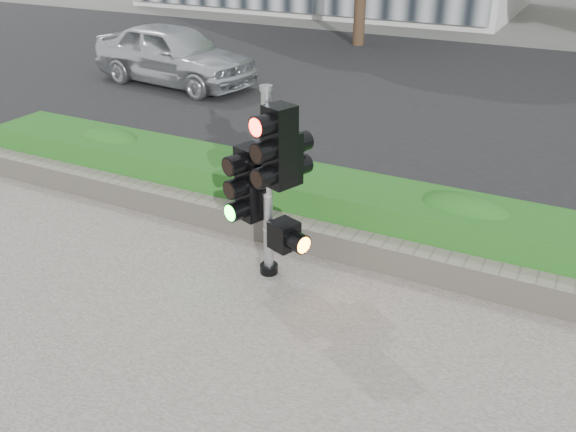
% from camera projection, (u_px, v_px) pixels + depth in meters
% --- Properties ---
extents(ground, '(120.00, 120.00, 0.00)m').
position_uv_depth(ground, '(248.00, 339.00, 6.08)').
color(ground, '#51514C').
rests_on(ground, ground).
extents(road, '(60.00, 13.00, 0.02)m').
position_uv_depth(road, '(469.00, 97.00, 14.03)').
color(road, black).
rests_on(road, ground).
extents(curb, '(60.00, 0.25, 0.12)m').
position_uv_depth(curb, '(362.00, 211.00, 8.56)').
color(curb, gray).
rests_on(curb, ground).
extents(stone_wall, '(12.00, 0.32, 0.34)m').
position_uv_depth(stone_wall, '(326.00, 240.00, 7.50)').
color(stone_wall, gray).
rests_on(stone_wall, sidewalk).
extents(hedge, '(12.00, 1.00, 0.68)m').
position_uv_depth(hedge, '(347.00, 208.00, 7.95)').
color(hedge, green).
rests_on(hedge, sidewalk).
extents(traffic_signal, '(0.82, 0.69, 2.22)m').
position_uv_depth(traffic_signal, '(272.00, 176.00, 6.61)').
color(traffic_signal, black).
rests_on(traffic_signal, sidewalk).
extents(car_silver, '(4.44, 2.24, 1.45)m').
position_uv_depth(car_silver, '(174.00, 54.00, 14.69)').
color(car_silver, silver).
rests_on(car_silver, road).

